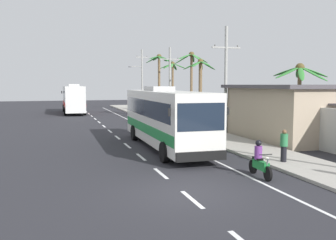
% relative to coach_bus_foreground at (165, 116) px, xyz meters
% --- Properties ---
extents(ground_plane, '(160.00, 160.00, 0.00)m').
position_rel_coach_bus_foreground_xyz_m(ground_plane, '(-2.09, -9.43, -1.95)').
color(ground_plane, '#28282D').
extents(sidewalk_kerb, '(3.20, 90.00, 0.14)m').
position_rel_coach_bus_foreground_xyz_m(sidewalk_kerb, '(4.71, 0.57, -1.88)').
color(sidewalk_kerb, '#A8A399').
rests_on(sidewalk_kerb, ground).
extents(lane_markings, '(3.53, 71.32, 0.01)m').
position_rel_coach_bus_foreground_xyz_m(lane_markings, '(-0.00, 5.44, -1.94)').
color(lane_markings, white).
rests_on(lane_markings, ground).
extents(boundary_wall, '(0.24, 60.00, 2.52)m').
position_rel_coach_bus_foreground_xyz_m(boundary_wall, '(8.51, 4.57, -0.69)').
color(boundary_wall, '#B2B2AD').
rests_on(boundary_wall, ground).
extents(coach_bus_foreground, '(2.99, 12.05, 3.74)m').
position_rel_coach_bus_foreground_xyz_m(coach_bus_foreground, '(0.00, 0.00, 0.00)').
color(coach_bus_foreground, silver).
rests_on(coach_bus_foreground, ground).
extents(coach_bus_far_lane, '(2.89, 10.72, 3.89)m').
position_rel_coach_bus_foreground_xyz_m(coach_bus_far_lane, '(-3.96, 29.53, 0.08)').
color(coach_bus_far_lane, white).
rests_on(coach_bus_far_lane, ground).
extents(motorcycle_beside_bus, '(0.56, 1.96, 1.64)m').
position_rel_coach_bus_foreground_xyz_m(motorcycle_beside_bus, '(2.40, 9.33, -1.28)').
color(motorcycle_beside_bus, black).
rests_on(motorcycle_beside_bus, ground).
extents(motorcycle_trailing, '(0.56, 1.96, 1.54)m').
position_rel_coach_bus_foreground_xyz_m(motorcycle_trailing, '(1.72, -8.09, -1.31)').
color(motorcycle_trailing, black).
rests_on(motorcycle_trailing, ground).
extents(pedestrian_midwalk, '(0.36, 0.36, 1.56)m').
position_rel_coach_bus_foreground_xyz_m(pedestrian_midwalk, '(4.09, -6.31, -0.99)').
color(pedestrian_midwalk, black).
rests_on(pedestrian_midwalk, sidewalk_kerb).
extents(pedestrian_far_walk, '(0.36, 0.36, 1.80)m').
position_rel_coach_bus_foreground_xyz_m(pedestrian_far_walk, '(5.19, 7.90, -0.86)').
color(pedestrian_far_walk, '#2D7A47').
rests_on(pedestrian_far_walk, sidewalk_kerb).
extents(utility_pole_mid, '(2.38, 0.24, 8.32)m').
position_rel_coach_bus_foreground_xyz_m(utility_pole_mid, '(6.39, 4.94, 2.40)').
color(utility_pole_mid, '#9E9E99').
rests_on(utility_pole_mid, ground).
extents(utility_pole_far, '(2.36, 0.24, 8.06)m').
position_rel_coach_bus_foreground_xyz_m(utility_pole_far, '(6.26, 19.15, 2.28)').
color(utility_pole_far, '#9E9E99').
rests_on(utility_pole_far, ground).
extents(utility_pole_distant, '(2.97, 0.24, 9.05)m').
position_rel_coach_bus_foreground_xyz_m(utility_pole_distant, '(6.25, 33.36, 2.85)').
color(utility_pole_distant, '#9E9E99').
rests_on(utility_pole_distant, ground).
extents(palm_nearest, '(3.67, 3.61, 7.23)m').
position_rel_coach_bus_foreground_xyz_m(palm_nearest, '(7.26, 14.84, 3.34)').
color(palm_nearest, brown).
rests_on(palm_nearest, ground).
extents(palm_second, '(3.64, 3.62, 6.91)m').
position_rel_coach_bus_foreground_xyz_m(palm_second, '(8.91, 26.44, 3.09)').
color(palm_second, brown).
rests_on(palm_second, ground).
extents(palm_third, '(3.96, 3.77, 5.20)m').
position_rel_coach_bus_foreground_xyz_m(palm_third, '(8.38, -1.54, 2.08)').
color(palm_third, brown).
rests_on(palm_third, ground).
extents(palm_fourth, '(3.28, 3.32, 6.28)m').
position_rel_coach_bus_foreground_xyz_m(palm_fourth, '(6.89, 11.45, 2.34)').
color(palm_fourth, brown).
rests_on(palm_fourth, ground).
extents(palm_farthest, '(3.26, 3.47, 7.43)m').
position_rel_coach_bus_foreground_xyz_m(palm_farthest, '(5.59, 21.23, 3.48)').
color(palm_farthest, brown).
rests_on(palm_farthest, ground).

